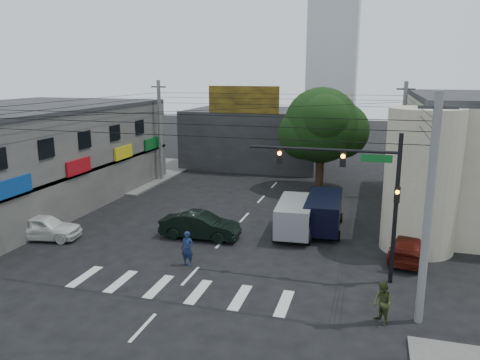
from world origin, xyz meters
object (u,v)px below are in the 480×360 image
at_px(traffic_gantry, 360,182).
at_px(utility_pole_far_left, 160,131).
at_px(utility_pole_far_right, 402,140).
at_px(silver_minivan, 295,218).
at_px(pedestrian_olive, 382,303).
at_px(navy_van, 324,214).
at_px(utility_pole_near_right, 428,213).
at_px(maroon_sedan, 409,247).
at_px(street_tree, 321,125).
at_px(white_compact, 43,227).
at_px(traffic_officer, 187,249).
at_px(dark_sedan, 200,225).

distance_m(traffic_gantry, utility_pole_far_left, 25.00).
height_order(utility_pole_far_right, silver_minivan, utility_pole_far_right).
xyz_separation_m(utility_pole_far_left, pedestrian_olive, (19.55, -21.05, -3.73)).
relative_size(utility_pole_far_right, navy_van, 1.67).
height_order(utility_pole_near_right, maroon_sedan, utility_pole_near_right).
bearing_deg(navy_van, silver_minivan, 127.48).
distance_m(utility_pole_near_right, pedestrian_olive, 4.04).
bearing_deg(maroon_sedan, traffic_gantry, 59.88).
distance_m(utility_pole_far_left, maroon_sedan, 25.34).
relative_size(street_tree, utility_pole_far_left, 0.95).
bearing_deg(street_tree, white_compact, -129.66).
distance_m(utility_pole_far_right, maroon_sedan, 14.19).
xyz_separation_m(utility_pole_near_right, utility_pole_far_left, (-21.00, 20.50, 0.00)).
bearing_deg(silver_minivan, utility_pole_near_right, -147.53).
bearing_deg(traffic_officer, maroon_sedan, 18.66).
distance_m(utility_pole_far_right, traffic_officer, 21.30).
bearing_deg(traffic_gantry, pedestrian_olive, -73.14).
relative_size(utility_pole_near_right, traffic_officer, 5.01).
height_order(navy_van, traffic_officer, navy_van).
bearing_deg(pedestrian_olive, maroon_sedan, 134.17).
bearing_deg(silver_minivan, white_compact, 105.84).
distance_m(navy_van, pedestrian_olive, 11.48).
relative_size(street_tree, traffic_gantry, 1.21).
height_order(utility_pole_far_left, traffic_officer, utility_pole_far_left).
relative_size(maroon_sedan, navy_van, 0.88).
relative_size(silver_minivan, navy_van, 0.91).
height_order(utility_pole_near_right, white_compact, utility_pole_near_right).
xyz_separation_m(dark_sedan, traffic_officer, (0.85, -4.09, 0.12)).
height_order(traffic_gantry, traffic_officer, traffic_gantry).
distance_m(maroon_sedan, pedestrian_olive, 7.56).
xyz_separation_m(traffic_gantry, pedestrian_olive, (1.23, -4.05, -3.96)).
distance_m(traffic_gantry, utility_pole_far_right, 17.21).
height_order(street_tree, utility_pole_far_left, utility_pole_far_left).
distance_m(white_compact, navy_van, 17.27).
bearing_deg(street_tree, traffic_officer, -103.85).
height_order(traffic_gantry, pedestrian_olive, traffic_gantry).
bearing_deg(navy_van, utility_pole_far_left, 55.87).
xyz_separation_m(utility_pole_far_left, maroon_sedan, (21.00, -13.63, -3.93)).
bearing_deg(silver_minivan, maroon_sedan, -111.91).
bearing_deg(pedestrian_olive, utility_pole_near_right, 76.06).
height_order(traffic_officer, pedestrian_olive, traffic_officer).
xyz_separation_m(utility_pole_near_right, utility_pole_far_right, (0.00, 20.50, 0.00)).
bearing_deg(maroon_sedan, silver_minivan, -10.17).
xyz_separation_m(utility_pole_far_left, utility_pole_far_right, (21.00, 0.00, 0.00)).
height_order(traffic_gantry, white_compact, traffic_gantry).
xyz_separation_m(utility_pole_far_right, dark_sedan, (-11.98, -13.70, -3.81)).
xyz_separation_m(dark_sedan, navy_van, (7.04, 3.58, 0.29)).
xyz_separation_m(traffic_gantry, navy_van, (-2.27, 6.89, -3.74)).
xyz_separation_m(utility_pole_far_left, traffic_officer, (9.87, -17.78, -3.68)).
xyz_separation_m(dark_sedan, silver_minivan, (5.42, 2.26, 0.26)).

